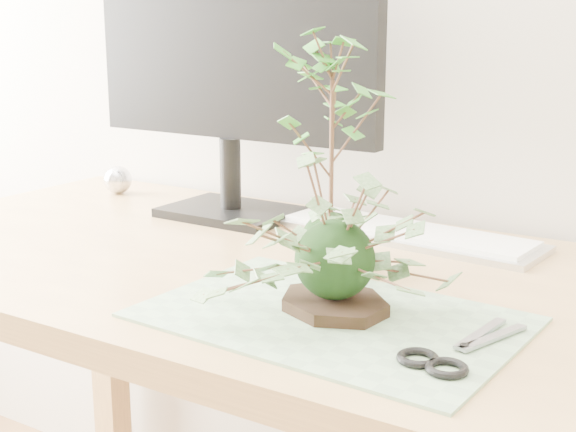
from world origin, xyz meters
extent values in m
cube|color=tan|center=(0.01, 1.23, 0.72)|extent=(1.60, 0.70, 0.04)
cube|color=tan|center=(-0.73, 1.52, 0.35)|extent=(0.06, 0.06, 0.70)
cube|color=gray|center=(0.10, 1.08, 0.74)|extent=(0.45, 0.31, 0.00)
cylinder|color=black|center=(0.09, 1.10, 0.75)|extent=(0.20, 0.20, 0.01)
sphere|color=black|center=(0.09, 1.10, 0.81)|extent=(0.10, 0.10, 0.10)
sphere|color=black|center=(0.01, 1.24, 0.78)|extent=(0.08, 0.08, 0.08)
cylinder|color=#4A2E1E|center=(0.01, 1.24, 0.90)|extent=(0.01, 0.01, 0.21)
cube|color=#BCBCBC|center=(0.03, 1.46, 0.75)|extent=(0.46, 0.17, 0.01)
cube|color=white|center=(0.03, 1.46, 0.75)|extent=(0.43, 0.14, 0.01)
cube|color=black|center=(-0.30, 1.43, 0.75)|extent=(0.23, 0.17, 0.02)
cylinder|color=black|center=(-0.30, 1.43, 0.82)|extent=(0.04, 0.04, 0.13)
cube|color=black|center=(-0.30, 1.44, 1.07)|extent=(0.58, 0.04, 0.37)
sphere|color=silver|center=(-0.62, 1.46, 0.77)|extent=(0.06, 0.06, 0.06)
cube|color=gray|center=(0.26, 1.11, 0.75)|extent=(0.02, 0.11, 0.00)
cube|color=gray|center=(0.28, 1.11, 0.75)|extent=(0.05, 0.11, 0.00)
torus|color=black|center=(0.25, 1.00, 0.75)|extent=(0.05, 0.05, 0.01)
torus|color=black|center=(0.29, 1.00, 0.75)|extent=(0.05, 0.05, 0.01)
camera|label=1|loc=(0.54, 0.29, 1.09)|focal=50.00mm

